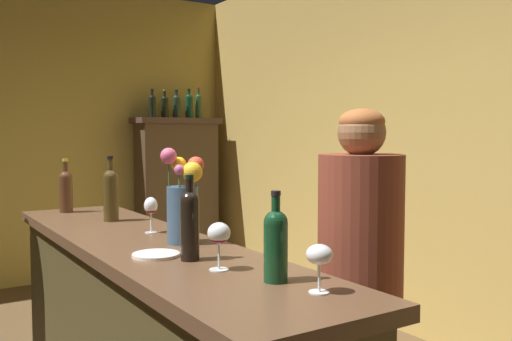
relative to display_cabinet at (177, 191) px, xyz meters
name	(u,v)px	position (x,y,z in m)	size (l,w,h in m)	color
wall_right	(480,134)	(0.66, -3.23, 0.62)	(0.12, 7.01, 2.95)	tan
display_cabinet	(177,191)	(0.00, 0.00, 0.00)	(0.92, 0.38, 1.64)	brown
wine_bottle_merlot	(276,242)	(-1.56, -4.08, 0.28)	(0.07, 0.07, 0.28)	#133D20
wine_bottle_rose	(66,189)	(-1.71, -2.16, 0.29)	(0.08, 0.08, 0.31)	#4B2D19
wine_bottle_riesling	(190,221)	(-1.65, -3.67, 0.30)	(0.07, 0.07, 0.31)	black
wine_bottle_syrah	(111,192)	(-1.59, -2.62, 0.31)	(0.08, 0.08, 0.34)	#403315
wine_glass_front	(151,207)	(-1.55, -3.07, 0.28)	(0.06, 0.06, 0.17)	white
wine_glass_mid	(219,235)	(-1.63, -3.86, 0.28)	(0.08, 0.08, 0.16)	white
wine_glass_rear	(319,256)	(-1.52, -4.25, 0.26)	(0.08, 0.08, 0.14)	white
flower_arrangement	(183,201)	(-1.53, -3.38, 0.34)	(0.18, 0.16, 0.40)	#3C5874
cheese_plate	(156,255)	(-1.73, -3.55, 0.16)	(0.18, 0.18, 0.01)	white
display_bottle_left	(152,105)	(-0.27, 0.00, 0.92)	(0.07, 0.07, 0.29)	black
display_bottle_midleft	(165,106)	(-0.13, 0.00, 0.91)	(0.08, 0.08, 0.30)	black
display_bottle_center	(177,105)	(0.00, 0.00, 0.92)	(0.08, 0.08, 0.30)	#1F3121
display_bottle_midright	(189,105)	(0.15, 0.00, 0.93)	(0.08, 0.08, 0.32)	#123B25
display_bottle_right	(198,105)	(0.26, 0.00, 0.93)	(0.07, 0.07, 0.33)	#2A4F2D
bartender	(360,284)	(-0.97, -3.84, 0.01)	(0.35, 0.35, 1.57)	maroon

